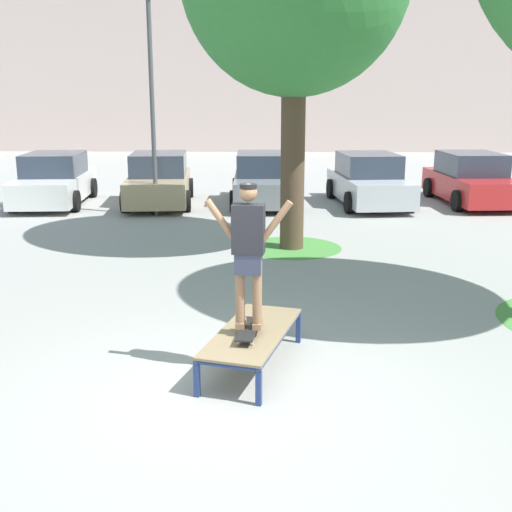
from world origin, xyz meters
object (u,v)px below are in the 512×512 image
(car_grey, at_px, (264,181))
(car_red, at_px, (471,180))
(car_tan, at_px, (159,181))
(car_silver, at_px, (369,181))
(skate_box, at_px, (253,335))
(car_white, at_px, (55,181))
(skateboard, at_px, (249,329))
(skater, at_px, (248,247))
(light_post, at_px, (151,68))

(car_grey, relative_size, car_red, 0.99)
(car_tan, bearing_deg, car_silver, 0.40)
(skate_box, relative_size, car_red, 0.47)
(skate_box, distance_m, car_white, 13.11)
(skateboard, xyz_separation_m, car_red, (6.18, 12.17, 0.15))
(skate_box, bearing_deg, car_tan, 105.13)
(skate_box, distance_m, car_silver, 12.07)
(skater, xyz_separation_m, car_white, (-6.20, 11.67, -0.84))
(car_white, relative_size, light_post, 0.74)
(skater, distance_m, car_red, 13.67)
(skater, relative_size, car_red, 0.39)
(car_grey, distance_m, car_red, 6.19)
(car_white, relative_size, car_grey, 1.02)
(light_post, bearing_deg, car_white, 152.62)
(skate_box, height_order, car_red, car_red)
(skate_box, distance_m, car_tan, 12.05)
(skate_box, relative_size, skater, 1.20)
(car_tan, distance_m, light_post, 3.63)
(car_tan, bearing_deg, skateboard, -75.24)
(car_white, xyz_separation_m, car_silver, (9.29, 0.15, 0.00))
(car_white, bearing_deg, car_tan, 1.89)
(car_red, distance_m, light_post, 9.84)
(skateboard, relative_size, car_red, 0.19)
(skater, relative_size, car_white, 0.39)
(skater, bearing_deg, light_post, 106.14)
(car_tan, height_order, car_grey, same)
(car_grey, bearing_deg, car_red, 2.36)
(light_post, bearing_deg, skate_box, -73.41)
(light_post, bearing_deg, skater, -73.86)
(car_white, height_order, light_post, light_post)
(car_tan, height_order, light_post, light_post)
(skateboard, relative_size, car_tan, 0.19)
(skateboard, distance_m, car_tan, 12.18)
(skate_box, height_order, car_tan, car_tan)
(skate_box, height_order, light_post, light_post)
(car_white, bearing_deg, car_silver, 0.90)
(car_white, relative_size, car_silver, 0.99)
(car_red, height_order, light_post, light_post)
(skate_box, height_order, car_grey, car_grey)
(car_grey, distance_m, light_post, 4.68)
(car_white, bearing_deg, light_post, -27.38)
(light_post, bearing_deg, car_silver, 17.35)
(skate_box, xyz_separation_m, light_post, (-2.92, 9.81, 3.41))
(car_grey, distance_m, car_silver, 3.09)
(car_white, distance_m, car_red, 12.39)
(car_silver, bearing_deg, skater, -104.64)
(car_white, height_order, car_tan, same)
(skater, height_order, car_white, skater)
(car_red, bearing_deg, skater, -116.95)
(car_red, bearing_deg, car_grey, -177.64)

